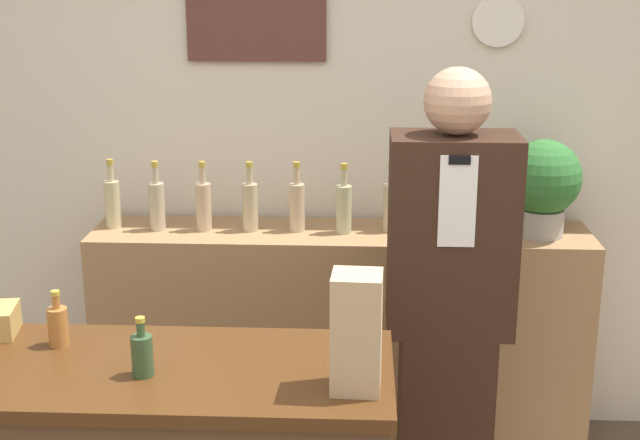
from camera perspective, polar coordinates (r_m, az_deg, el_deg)
back_wall at (r=3.86m, az=0.01°, el=5.89°), size 5.20×0.09×2.70m
back_shelf at (r=3.86m, az=1.28°, el=-7.62°), size 2.07×0.40×0.97m
shopkeeper at (r=3.18m, az=8.22°, el=-5.90°), size 0.43×0.27×1.72m
potted_plant at (r=3.69m, az=14.08°, el=2.32°), size 0.31×0.31×0.40m
paper_bag at (r=2.35m, az=2.35°, el=-7.20°), size 0.14×0.13×0.32m
counter_bottle_1 at (r=2.75m, az=-16.43°, el=-6.47°), size 0.06×0.06×0.17m
counter_bottle_2 at (r=2.51m, az=-11.31°, el=-8.40°), size 0.06×0.06×0.17m
shelf_bottle_0 at (r=3.82m, az=-13.14°, el=1.13°), size 0.06×0.06×0.29m
shelf_bottle_1 at (r=3.74m, az=-10.40°, el=0.99°), size 0.06×0.06×0.29m
shelf_bottle_2 at (r=3.71m, az=-7.47°, el=0.98°), size 0.06×0.06×0.29m
shelf_bottle_3 at (r=3.68m, az=-4.50°, el=0.96°), size 0.06×0.06×0.29m
shelf_bottle_4 at (r=3.67m, az=-1.49°, el=0.95°), size 0.06×0.06×0.29m
shelf_bottle_5 at (r=3.64m, az=1.53°, el=0.83°), size 0.06×0.06×0.29m
shelf_bottle_6 at (r=3.68m, az=4.56°, el=0.92°), size 0.06×0.06×0.29m
shelf_bottle_7 at (r=3.66m, az=7.59°, el=0.78°), size 0.06×0.06×0.29m
shelf_bottle_8 at (r=3.71m, az=10.54°, el=0.85°), size 0.06×0.06×0.29m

